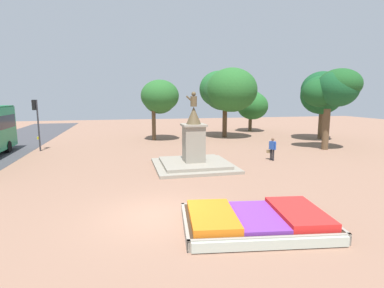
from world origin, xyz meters
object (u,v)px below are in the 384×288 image
Objects in this scene: statue_monument at (194,153)px; pedestrian_with_handbag at (272,148)px; flower_planter at (257,221)px; traffic_light_far_corner at (36,116)px.

statue_monument is 3.09× the size of pedestrian_with_handbag.
flower_planter is at bearing -89.58° from statue_monument.
statue_monument is 5.68m from pedestrian_with_handbag.
statue_monument is (-0.07, 8.90, 0.60)m from flower_planter.
traffic_light_far_corner reaches higher than flower_planter.
pedestrian_with_handbag is (16.44, -7.36, -1.91)m from traffic_light_far_corner.
flower_planter is 1.08× the size of statue_monument.
statue_monument reaches higher than pedestrian_with_handbag.
traffic_light_far_corner is (-10.80, 8.07, 1.92)m from statue_monument.
pedestrian_with_handbag is at bearing 7.10° from statue_monument.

